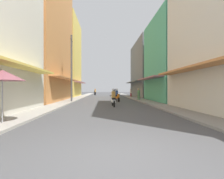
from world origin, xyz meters
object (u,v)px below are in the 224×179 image
(pedestrian_far, at_px, (131,92))
(vendor_umbrella, at_px, (2,75))
(motorbike_blue, at_px, (116,93))
(pedestrian_foreground, at_px, (139,94))
(motorbike_white, at_px, (113,98))
(motorbike_black, at_px, (95,92))
(utility_pole, at_px, (72,68))
(motorbike_orange, at_px, (117,96))

(pedestrian_far, distance_m, vendor_umbrella, 27.16)
(motorbike_blue, bearing_deg, vendor_umbrella, -103.99)
(pedestrian_foreground, bearing_deg, motorbike_white, -115.76)
(motorbike_black, height_order, vendor_umbrella, vendor_umbrella)
(motorbike_white, height_order, motorbike_blue, same)
(motorbike_white, xyz_separation_m, utility_pole, (-4.51, 5.04, 3.21))
(motorbike_blue, height_order, pedestrian_foreground, pedestrian_foreground)
(pedestrian_far, bearing_deg, motorbike_white, -103.38)
(motorbike_white, height_order, utility_pole, utility_pole)
(motorbike_orange, relative_size, vendor_umbrella, 0.76)
(utility_pole, bearing_deg, motorbike_blue, 65.71)
(motorbike_white, distance_m, pedestrian_far, 18.11)
(motorbike_black, relative_size, pedestrian_far, 1.08)
(motorbike_orange, relative_size, motorbike_blue, 1.01)
(motorbike_blue, bearing_deg, motorbike_black, 114.78)
(vendor_umbrella, bearing_deg, motorbike_black, 86.70)
(motorbike_orange, bearing_deg, motorbike_black, 99.68)
(pedestrian_far, bearing_deg, vendor_umbrella, -109.95)
(pedestrian_foreground, bearing_deg, utility_pole, -162.21)
(motorbike_blue, distance_m, pedestrian_foreground, 10.79)
(motorbike_blue, relative_size, pedestrian_far, 1.07)
(motorbike_orange, height_order, motorbike_white, same)
(motorbike_blue, relative_size, utility_pole, 0.23)
(motorbike_black, bearing_deg, motorbike_orange, -80.32)
(pedestrian_foreground, height_order, vendor_umbrella, vendor_umbrella)
(pedestrian_foreground, distance_m, pedestrian_far, 9.95)
(motorbike_blue, bearing_deg, pedestrian_foreground, -77.87)
(motorbike_blue, xyz_separation_m, vendor_umbrella, (-6.51, -26.11, 1.41))
(motorbike_blue, xyz_separation_m, pedestrian_far, (2.75, -0.61, 0.23))
(motorbike_orange, bearing_deg, pedestrian_far, 73.69)
(motorbike_white, xyz_separation_m, motorbike_black, (-3.00, 27.86, 0.00))
(motorbike_white, relative_size, vendor_umbrella, 0.77)
(motorbike_orange, relative_size, utility_pole, 0.23)
(motorbike_black, distance_m, pedestrian_foreground, 21.26)
(motorbike_black, height_order, pedestrian_far, pedestrian_far)
(motorbike_orange, bearing_deg, motorbike_white, -97.29)
(motorbike_black, bearing_deg, motorbike_white, -83.85)
(vendor_umbrella, relative_size, utility_pole, 0.31)
(motorbike_orange, relative_size, pedestrian_far, 1.08)
(utility_pole, bearing_deg, pedestrian_far, 55.32)
(motorbike_orange, distance_m, vendor_umbrella, 14.98)
(motorbike_black, bearing_deg, vendor_umbrella, -93.30)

